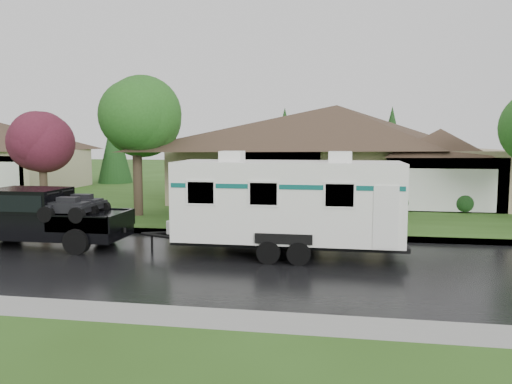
% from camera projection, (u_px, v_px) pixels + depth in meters
% --- Properties ---
extents(ground, '(140.00, 140.00, 0.00)m').
position_uv_depth(ground, '(271.00, 250.00, 16.87)').
color(ground, '#2F531A').
rests_on(ground, ground).
extents(road, '(140.00, 8.00, 0.01)m').
position_uv_depth(road, '(261.00, 264.00, 14.91)').
color(road, black).
rests_on(road, ground).
extents(curb, '(140.00, 0.50, 0.15)m').
position_uv_depth(curb, '(279.00, 235.00, 19.07)').
color(curb, gray).
rests_on(curb, ground).
extents(lawn, '(140.00, 26.00, 0.15)m').
position_uv_depth(lawn, '(303.00, 197.00, 31.57)').
color(lawn, '#2F531A').
rests_on(lawn, ground).
extents(house_main, '(19.44, 10.80, 6.90)m').
position_uv_depth(house_main, '(341.00, 141.00, 29.68)').
color(house_main, '#988A67').
rests_on(house_main, lawn).
extents(house_far, '(10.80, 8.64, 5.80)m').
position_uv_depth(house_far, '(1.00, 150.00, 35.72)').
color(house_far, tan).
rests_on(house_far, lawn).
extents(tree_left_green, '(4.00, 4.00, 6.62)m').
position_uv_depth(tree_left_green, '(136.00, 117.00, 23.14)').
color(tree_left_green, '#382B1E').
rests_on(tree_left_green, lawn).
extents(tree_red, '(2.95, 2.95, 4.88)m').
position_uv_depth(tree_red, '(42.00, 143.00, 23.81)').
color(tree_red, '#382B1E').
rests_on(tree_red, lawn).
extents(shrub_row, '(13.60, 1.00, 1.00)m').
position_uv_depth(shrub_row, '(334.00, 199.00, 25.59)').
color(shrub_row, '#143814').
rests_on(shrub_row, lawn).
extents(pickup_truck, '(6.07, 2.30, 2.02)m').
position_uv_depth(pickup_truck, '(37.00, 215.00, 17.42)').
color(pickup_truck, black).
rests_on(pickup_truck, ground).
extents(travel_trailer, '(7.48, 2.63, 3.36)m').
position_uv_depth(travel_trailer, '(288.00, 201.00, 15.88)').
color(travel_trailer, white).
rests_on(travel_trailer, ground).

